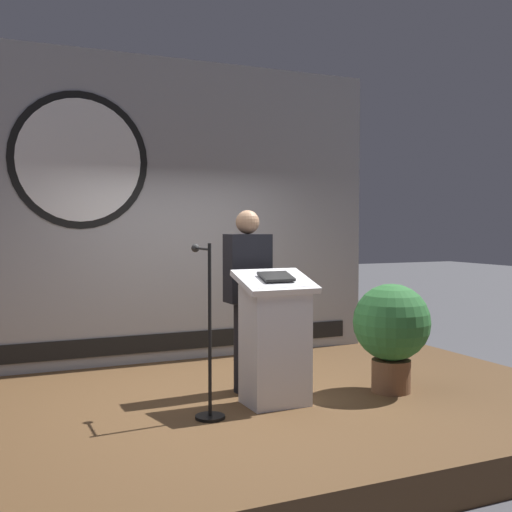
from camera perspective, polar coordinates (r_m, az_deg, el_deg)
name	(u,v)px	position (r m, az deg, el deg)	size (l,w,h in m)	color
ground_plane	(238,433)	(5.80, -1.64, -15.76)	(40.00, 40.00, 0.00)	#4C4C51
stage_platform	(238,417)	(5.75, -1.65, -14.34)	(6.40, 4.00, 0.30)	brown
banner_display	(172,210)	(7.23, -7.61, 4.12)	(4.90, 0.12, 3.42)	#9E9EA3
podium	(275,340)	(5.46, 1.74, -7.62)	(0.64, 0.49, 1.16)	silver
speaker_person	(248,299)	(5.83, -0.77, -3.94)	(0.40, 0.26, 1.68)	black
microphone_stand	(208,357)	(5.13, -4.39, -9.12)	(0.24, 0.50, 1.40)	black
potted_plant	(392,327)	(5.98, 12.18, -6.34)	(0.71, 0.71, 1.01)	brown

